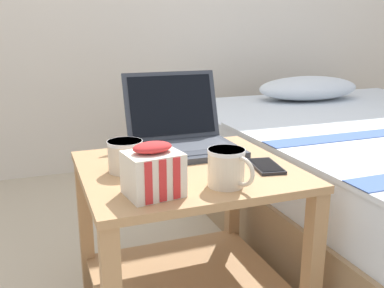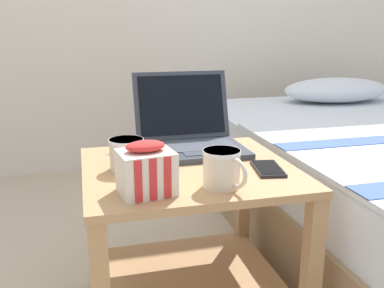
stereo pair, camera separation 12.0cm
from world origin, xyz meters
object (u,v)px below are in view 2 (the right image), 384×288
at_px(mug_front_right, 128,152).
at_px(snack_bag, 146,170).
at_px(laptop, 189,135).
at_px(mug_front_left, 222,167).
at_px(cell_phone, 268,168).

distance_m(mug_front_right, snack_bag, 0.20).
bearing_deg(mug_front_right, laptop, 36.22).
xyz_separation_m(mug_front_left, mug_front_right, (-0.22, 0.21, -0.00)).
bearing_deg(mug_front_left, laptop, 88.90).
relative_size(laptop, mug_front_left, 2.50).
bearing_deg(snack_bag, mug_front_right, 96.81).
bearing_deg(mug_front_right, cell_phone, -15.94).
bearing_deg(mug_front_left, cell_phone, 29.29).
xyz_separation_m(snack_bag, cell_phone, (0.36, 0.09, -0.06)).
distance_m(laptop, snack_bag, 0.41).
bearing_deg(cell_phone, mug_front_left, -150.71).
distance_m(laptop, mug_front_left, 0.37).
bearing_deg(laptop, mug_front_left, -91.10).
xyz_separation_m(mug_front_right, snack_bag, (0.02, -0.20, 0.01)).
bearing_deg(cell_phone, laptop, 120.81).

